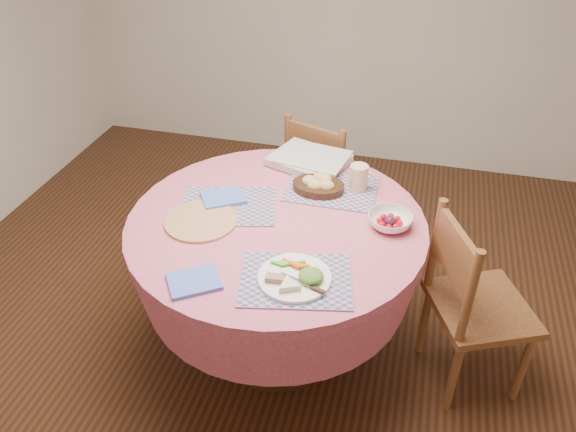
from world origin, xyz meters
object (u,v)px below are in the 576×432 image
wicker_trivet (201,221)px  dinner_plate (296,277)px  bread_bowl (319,184)px  fruit_bowl (390,221)px  latte_mug (359,178)px  dining_table (277,257)px  chair_right (472,302)px  chair_back (324,182)px

wicker_trivet → dinner_plate: size_ratio=1.13×
dinner_plate → bread_bowl: size_ratio=1.15×
bread_bowl → fruit_bowl: bread_bowl is taller
bread_bowl → latte_mug: bearing=17.4°
dining_table → bread_bowl: 0.37m
wicker_trivet → chair_right: bearing=6.4°
dining_table → chair_back: bearing=86.9°
dining_table → latte_mug: latte_mug is taller
chair_back → wicker_trivet: 1.03m
wicker_trivet → latte_mug: bearing=34.7°
dining_table → dinner_plate: dinner_plate is taller
dining_table → wicker_trivet: 0.37m
chair_right → wicker_trivet: bearing=72.1°
chair_right → dinner_plate: bearing=95.9°
chair_right → wicker_trivet: size_ratio=2.90×
chair_back → wicker_trivet: chair_back is taller
chair_back → dinner_plate: bearing=116.0°
latte_mug → fruit_bowl: size_ratio=0.51×
dining_table → chair_right: 0.84m
dinner_plate → latte_mug: size_ratio=2.26×
dining_table → wicker_trivet: (-0.30, -0.09, 0.20)m
chair_right → latte_mug: 0.71m
chair_back → dining_table: bearing=106.8°
chair_back → fruit_bowl: bearing=138.4°
dining_table → latte_mug: size_ratio=10.60×
wicker_trivet → fruit_bowl: (0.75, 0.16, 0.02)m
wicker_trivet → dinner_plate: bearing=-29.0°
bread_bowl → latte_mug: latte_mug is taller
dining_table → fruit_bowl: 0.51m
chair_back → bread_bowl: 0.66m
chair_back → fruit_bowl: size_ratio=3.75×
wicker_trivet → dining_table: bearing=16.8°
fruit_bowl → latte_mug: bearing=123.8°
latte_mug → bread_bowl: bearing=-162.6°
chair_back → fruit_bowl: (0.41, -0.76, 0.33)m
dinner_plate → fruit_bowl: size_ratio=1.15×
chair_right → fruit_bowl: 0.50m
wicker_trivet → bread_bowl: 0.55m
chair_back → latte_mug: 0.68m
dinner_plate → chair_back: bearing=96.0°
wicker_trivet → latte_mug: (0.59, 0.41, 0.06)m
bread_bowl → dining_table: bearing=-114.7°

